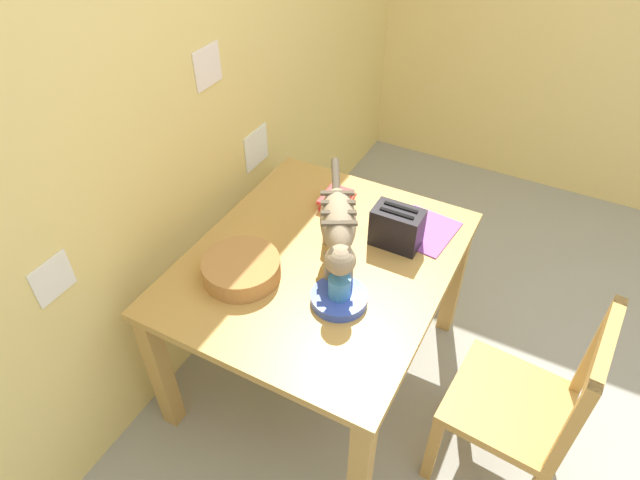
{
  "coord_description": "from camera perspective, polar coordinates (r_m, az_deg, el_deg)",
  "views": [
    {
      "loc": [
        -1.39,
        0.25,
        2.21
      ],
      "look_at": [
        0.02,
        1.0,
        0.82
      ],
      "focal_mm": 30.59,
      "sensor_mm": 36.0,
      "label": 1
    }
  ],
  "objects": [
    {
      "name": "magazine",
      "position": [
        2.36,
        10.87,
        0.99
      ],
      "size": [
        0.3,
        0.26,
        0.01
      ],
      "primitive_type": "cube",
      "rotation": [
        0.0,
        0.0,
        -0.11
      ],
      "color": "purple",
      "rests_on": "dining_table"
    },
    {
      "name": "wooden_chair_near",
      "position": [
        2.2,
        20.29,
        -15.95
      ],
      "size": [
        0.45,
        0.45,
        0.93
      ],
      "rotation": [
        0.0,
        0.0,
        -0.08
      ],
      "color": "#C18B3F",
      "rests_on": "ground_plane"
    },
    {
      "name": "dining_table",
      "position": [
        2.24,
        -0.0,
        -3.59
      ],
      "size": [
        1.19,
        1.0,
        0.72
      ],
      "color": "#BB8C44",
      "rests_on": "ground_plane"
    },
    {
      "name": "ground_plane",
      "position": [
        2.63,
        20.83,
        -21.18
      ],
      "size": [
        4.86,
        3.81,
        0.02
      ],
      "primitive_type": "cube",
      "color": "#98978A"
    },
    {
      "name": "coffee_mug",
      "position": [
        1.97,
        2.1,
        -4.83
      ],
      "size": [
        0.12,
        0.08,
        0.08
      ],
      "color": "#397EBA",
      "rests_on": "saucer_bowl"
    },
    {
      "name": "saucer_bowl",
      "position": [
        2.01,
        2.01,
        -6.1
      ],
      "size": [
        0.21,
        0.21,
        0.04
      ],
      "primitive_type": "cylinder",
      "color": "#344DB8",
      "rests_on": "dining_table"
    },
    {
      "name": "wall_rear",
      "position": [
        2.2,
        -16.02,
        13.43
      ],
      "size": [
        4.86,
        0.11,
        2.5
      ],
      "color": "#EFD275",
      "rests_on": "ground_plane"
    },
    {
      "name": "cat",
      "position": [
        2.01,
        1.93,
        1.42
      ],
      "size": [
        0.56,
        0.34,
        0.29
      ],
      "rotation": [
        0.0,
        0.0,
        2.07
      ],
      "color": "gray",
      "rests_on": "dining_table"
    },
    {
      "name": "wicker_basket",
      "position": [
        2.11,
        -8.22,
        -2.95
      ],
      "size": [
        0.3,
        0.3,
        0.08
      ],
      "color": "#B2783E",
      "rests_on": "dining_table"
    },
    {
      "name": "toaster",
      "position": [
        2.22,
        8.04,
        1.31
      ],
      "size": [
        0.12,
        0.2,
        0.18
      ],
      "color": "black",
      "rests_on": "dining_table"
    },
    {
      "name": "book_stack",
      "position": [
        2.44,
        1.76,
        4.2
      ],
      "size": [
        0.16,
        0.13,
        0.05
      ],
      "color": "red",
      "rests_on": "dining_table"
    }
  ]
}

